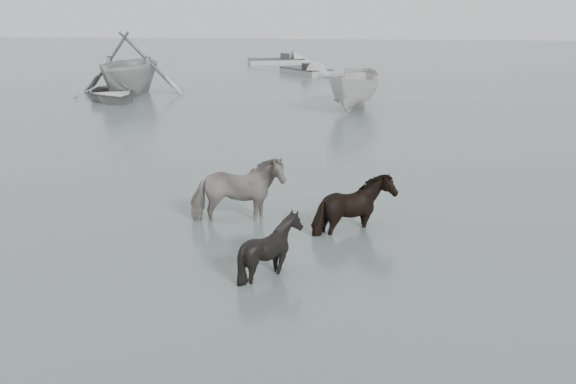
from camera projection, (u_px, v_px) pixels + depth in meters
The scene contains 9 objects.
ground at pixel (275, 253), 13.68m from camera, with size 140.00×140.00×0.00m, color #4E5D5A.
pony_pinto at pixel (237, 183), 15.41m from camera, with size 0.91×2.00×1.69m, color black.
pony_dark at pixel (356, 196), 14.74m from camera, with size 1.52×1.30×1.53m, color black.
pony_black at pixel (271, 239), 12.46m from camera, with size 1.06×1.19×1.31m, color black.
rowboat_lead at pixel (111, 91), 33.47m from camera, with size 3.09×4.32×0.90m, color #A6A5A1.
rowboat_trail at pixel (129, 61), 35.48m from camera, with size 5.24×6.08×3.20m, color #A6A9A6.
boat_small at pixel (355, 87), 30.83m from camera, with size 1.81×4.81×1.86m, color beige.
skiff_mid at pixel (306, 68), 44.66m from camera, with size 5.04×1.60×0.75m, color #939593, non-canonical shape.
skiff_far at pixel (276, 59), 51.51m from camera, with size 5.44×1.60×0.75m, color #A2A4A2, non-canonical shape.
Camera 1 is at (1.80, -12.77, 4.72)m, focal length 45.00 mm.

